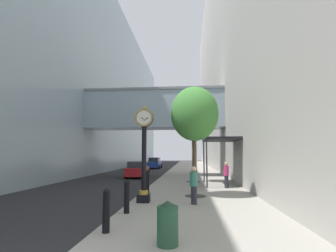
# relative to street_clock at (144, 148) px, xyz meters

# --- Properties ---
(ground_plane) EXTENTS (110.00, 110.00, 0.00)m
(ground_plane) POSITION_rel_street_clock_xyz_m (-0.65, 19.20, -2.57)
(ground_plane) COLOR #262628
(ground_plane) RESTS_ON ground
(sidewalk_right) EXTENTS (6.18, 80.00, 0.14)m
(sidewalk_right) POSITION_rel_street_clock_xyz_m (2.44, 22.20, -2.50)
(sidewalk_right) COLOR #9E998E
(sidewalk_right) RESTS_ON ground
(building_block_left) EXTENTS (23.32, 80.00, 25.31)m
(building_block_left) POSITION_rel_street_clock_xyz_m (-12.87, 22.12, 10.03)
(building_block_left) COLOR #93A8B7
(building_block_left) RESTS_ON ground
(building_block_right) EXTENTS (9.00, 80.00, 33.11)m
(building_block_right) POSITION_rel_street_clock_xyz_m (10.03, 22.20, 13.98)
(building_block_right) COLOR #B7B2A8
(building_block_right) RESTS_ON ground
(street_clock) EXTENTS (0.84, 0.55, 4.43)m
(street_clock) POSITION_rel_street_clock_xyz_m (0.00, 0.00, 0.00)
(street_clock) COLOR black
(street_clock) RESTS_ON sidewalk_right
(bollard_nearest) EXTENTS (0.22, 0.22, 1.22)m
(bollard_nearest) POSITION_rel_street_clock_xyz_m (-0.25, -4.44, -1.80)
(bollard_nearest) COLOR black
(bollard_nearest) RESTS_ON sidewalk_right
(bollard_second) EXTENTS (0.22, 0.22, 1.22)m
(bollard_second) POSITION_rel_street_clock_xyz_m (-0.25, -2.12, -1.80)
(bollard_second) COLOR black
(bollard_second) RESTS_ON sidewalk_right
(bollard_fourth) EXTENTS (0.22, 0.22, 1.22)m
(bollard_fourth) POSITION_rel_street_clock_xyz_m (-0.25, 2.50, -1.80)
(bollard_fourth) COLOR black
(bollard_fourth) RESTS_ON sidewalk_right
(street_tree_near) EXTENTS (2.54, 2.54, 5.78)m
(street_tree_near) POSITION_rel_street_clock_xyz_m (2.39, 1.83, 1.87)
(street_tree_near) COLOR #333335
(street_tree_near) RESTS_ON sidewalk_right
(street_tree_mid_near) EXTENTS (2.01, 2.01, 6.10)m
(street_tree_mid_near) POSITION_rel_street_clock_xyz_m (2.39, 8.50, 2.46)
(street_tree_mid_near) COLOR #333335
(street_tree_mid_near) RESTS_ON sidewalk_right
(trash_bin) EXTENTS (0.53, 0.53, 1.05)m
(trash_bin) POSITION_rel_street_clock_xyz_m (1.55, -5.27, -1.89)
(trash_bin) COLOR #234C33
(trash_bin) RESTS_ON sidewalk_right
(pedestrian_walking) EXTENTS (0.45, 0.45, 1.63)m
(pedestrian_walking) POSITION_rel_street_clock_xyz_m (2.28, -0.26, -1.57)
(pedestrian_walking) COLOR #23232D
(pedestrian_walking) RESTS_ON sidewalk_right
(pedestrian_by_clock) EXTENTS (0.46, 0.46, 1.65)m
(pedestrian_by_clock) POSITION_rel_street_clock_xyz_m (4.46, 5.14, -1.56)
(pedestrian_by_clock) COLOR #23232D
(pedestrian_by_clock) RESTS_ON sidewalk_right
(storefront_awning) EXTENTS (2.40, 3.60, 3.30)m
(storefront_awning) POSITION_rel_street_clock_xyz_m (4.29, 6.72, 0.71)
(storefront_awning) COLOR black
(storefront_awning) RESTS_ON sidewalk_right
(car_red_near) EXTENTS (2.03, 4.15, 1.58)m
(car_red_near) POSITION_rel_street_clock_xyz_m (-3.02, 13.15, -1.80)
(car_red_near) COLOR #AD191E
(car_red_near) RESTS_ON ground
(car_blue_mid) EXTENTS (1.99, 4.53, 1.72)m
(car_blue_mid) POSITION_rel_street_clock_xyz_m (-3.40, 28.20, -1.74)
(car_blue_mid) COLOR navy
(car_blue_mid) RESTS_ON ground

